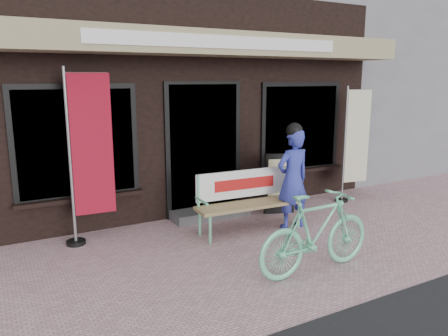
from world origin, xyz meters
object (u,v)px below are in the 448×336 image
bench (248,196)px  bicycle (316,233)px  menu_stand (280,183)px  nobori_cream (355,143)px  nobori_red (89,155)px  person (293,177)px

bench → bicycle: bicycle is taller
menu_stand → nobori_cream: bearing=17.8°
menu_stand → nobori_red: bearing=-164.5°
person → menu_stand: bearing=68.5°
nobori_cream → menu_stand: bearing=-170.1°
bicycle → nobori_cream: bearing=-53.1°
bench → nobori_red: 2.34m
bicycle → menu_stand: (0.98, 2.07, 0.04)m
person → menu_stand: size_ratio=1.57×
bicycle → nobori_red: size_ratio=0.67×
bench → menu_stand: menu_stand is taller
bench → nobori_red: nobori_red is taller
bench → nobori_cream: nobori_cream is taller
bench → nobori_cream: size_ratio=0.80×
bicycle → nobori_cream: size_ratio=0.76×
bench → bicycle: (-0.07, -1.62, -0.04)m
bicycle → bench: bearing=-3.5°
person → nobori_red: size_ratio=0.67×
person → bicycle: bearing=-117.6°
person → menu_stand: 0.78m
bench → person: (0.65, -0.24, 0.26)m
nobori_cream → menu_stand: 1.74m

